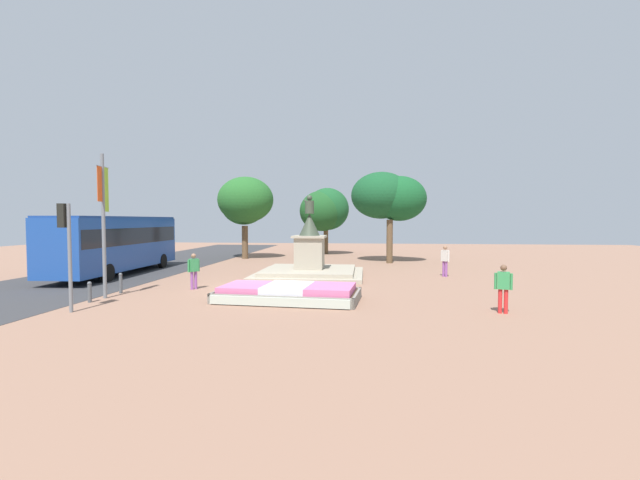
{
  "coord_description": "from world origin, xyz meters",
  "views": [
    {
      "loc": [
        4.7,
        -18.95,
        3.1
      ],
      "look_at": [
        2.65,
        0.86,
        2.16
      ],
      "focal_mm": 24.0,
      "sensor_mm": 36.0,
      "label": 1
    }
  ],
  "objects_px": {
    "traffic_light_near_crossing": "(66,236)",
    "pedestrian_crossing_plaza": "(194,269)",
    "flower_planter": "(288,293)",
    "statue_monument": "(310,262)",
    "city_bus": "(116,241)",
    "kerb_bollard_south": "(90,291)",
    "kerb_bollard_mid_a": "(121,283)",
    "banner_pole": "(104,218)",
    "pedestrian_with_handbag": "(445,259)",
    "pedestrian_near_planter": "(503,285)"
  },
  "relations": [
    {
      "from": "kerb_bollard_mid_a",
      "to": "statue_monument",
      "type": "bearing_deg",
      "value": 41.69
    },
    {
      "from": "kerb_bollard_south",
      "to": "pedestrian_crossing_plaza",
      "type": "bearing_deg",
      "value": 51.06
    },
    {
      "from": "flower_planter",
      "to": "banner_pole",
      "type": "relative_size",
      "value": 0.99
    },
    {
      "from": "flower_planter",
      "to": "statue_monument",
      "type": "relative_size",
      "value": 0.96
    },
    {
      "from": "pedestrian_near_planter",
      "to": "kerb_bollard_south",
      "type": "xyz_separation_m",
      "value": [
        -14.86,
        0.36,
        -0.52
      ]
    },
    {
      "from": "pedestrian_with_handbag",
      "to": "kerb_bollard_south",
      "type": "relative_size",
      "value": 2.15
    },
    {
      "from": "statue_monument",
      "to": "traffic_light_near_crossing",
      "type": "distance_m",
      "value": 12.38
    },
    {
      "from": "pedestrian_with_handbag",
      "to": "city_bus",
      "type": "bearing_deg",
      "value": -177.38
    },
    {
      "from": "banner_pole",
      "to": "city_bus",
      "type": "height_order",
      "value": "banner_pole"
    },
    {
      "from": "pedestrian_with_handbag",
      "to": "statue_monument",
      "type": "bearing_deg",
      "value": -177.02
    },
    {
      "from": "statue_monument",
      "to": "pedestrian_with_handbag",
      "type": "xyz_separation_m",
      "value": [
        7.41,
        0.39,
        0.24
      ]
    },
    {
      "from": "city_bus",
      "to": "pedestrian_with_handbag",
      "type": "xyz_separation_m",
      "value": [
        18.45,
        0.84,
        -0.91
      ]
    },
    {
      "from": "kerb_bollard_south",
      "to": "kerb_bollard_mid_a",
      "type": "height_order",
      "value": "kerb_bollard_mid_a"
    },
    {
      "from": "traffic_light_near_crossing",
      "to": "pedestrian_with_handbag",
      "type": "relative_size",
      "value": 2.14
    },
    {
      "from": "city_bus",
      "to": "kerb_bollard_south",
      "type": "height_order",
      "value": "city_bus"
    },
    {
      "from": "traffic_light_near_crossing",
      "to": "kerb_bollard_south",
      "type": "distance_m",
      "value": 2.74
    },
    {
      "from": "traffic_light_near_crossing",
      "to": "kerb_bollard_south",
      "type": "xyz_separation_m",
      "value": [
        -0.37,
        1.68,
        -2.14
      ]
    },
    {
      "from": "flower_planter",
      "to": "kerb_bollard_south",
      "type": "xyz_separation_m",
      "value": [
        -7.37,
        -1.13,
        0.14
      ]
    },
    {
      "from": "kerb_bollard_south",
      "to": "flower_planter",
      "type": "bearing_deg",
      "value": 8.72
    },
    {
      "from": "flower_planter",
      "to": "pedestrian_with_handbag",
      "type": "distance_m",
      "value": 10.63
    },
    {
      "from": "statue_monument",
      "to": "pedestrian_with_handbag",
      "type": "relative_size",
      "value": 3.43
    },
    {
      "from": "statue_monument",
      "to": "kerb_bollard_mid_a",
      "type": "relative_size",
      "value": 6.73
    },
    {
      "from": "pedestrian_near_planter",
      "to": "kerb_bollard_mid_a",
      "type": "xyz_separation_m",
      "value": [
        -14.83,
        2.38,
        -0.48
      ]
    },
    {
      "from": "city_bus",
      "to": "pedestrian_with_handbag",
      "type": "distance_m",
      "value": 18.49
    },
    {
      "from": "pedestrian_with_handbag",
      "to": "kerb_bollard_south",
      "type": "xyz_separation_m",
      "value": [
        -14.66,
        -8.83,
        -0.57
      ]
    },
    {
      "from": "banner_pole",
      "to": "kerb_bollard_south",
      "type": "xyz_separation_m",
      "value": [
        -0.06,
        -0.88,
        -2.74
      ]
    },
    {
      "from": "flower_planter",
      "to": "traffic_light_near_crossing",
      "type": "relative_size",
      "value": 1.55
    },
    {
      "from": "banner_pole",
      "to": "pedestrian_crossing_plaza",
      "type": "height_order",
      "value": "banner_pole"
    },
    {
      "from": "flower_planter",
      "to": "city_bus",
      "type": "relative_size",
      "value": 0.54
    },
    {
      "from": "pedestrian_with_handbag",
      "to": "pedestrian_near_planter",
      "type": "bearing_deg",
      "value": -88.78
    },
    {
      "from": "city_bus",
      "to": "flower_planter",
      "type": "bearing_deg",
      "value": -31.57
    },
    {
      "from": "traffic_light_near_crossing",
      "to": "kerb_bollard_mid_a",
      "type": "bearing_deg",
      "value": 95.32
    },
    {
      "from": "flower_planter",
      "to": "statue_monument",
      "type": "distance_m",
      "value": 7.33
    },
    {
      "from": "statue_monument",
      "to": "city_bus",
      "type": "bearing_deg",
      "value": -177.62
    },
    {
      "from": "pedestrian_near_planter",
      "to": "pedestrian_crossing_plaza",
      "type": "bearing_deg",
      "value": 163.09
    },
    {
      "from": "pedestrian_near_planter",
      "to": "kerb_bollard_south",
      "type": "height_order",
      "value": "pedestrian_near_planter"
    },
    {
      "from": "flower_planter",
      "to": "pedestrian_crossing_plaza",
      "type": "distance_m",
      "value": 5.21
    },
    {
      "from": "pedestrian_near_planter",
      "to": "statue_monument",
      "type": "bearing_deg",
      "value": 130.79
    },
    {
      "from": "statue_monument",
      "to": "kerb_bollard_mid_a",
      "type": "xyz_separation_m",
      "value": [
        -7.23,
        -6.44,
        -0.29
      ]
    },
    {
      "from": "statue_monument",
      "to": "pedestrian_near_planter",
      "type": "height_order",
      "value": "statue_monument"
    },
    {
      "from": "pedestrian_crossing_plaza",
      "to": "traffic_light_near_crossing",
      "type": "bearing_deg",
      "value": -114.84
    },
    {
      "from": "flower_planter",
      "to": "statue_monument",
      "type": "xyz_separation_m",
      "value": [
        -0.12,
        7.32,
        0.47
      ]
    },
    {
      "from": "city_bus",
      "to": "pedestrian_crossing_plaza",
      "type": "bearing_deg",
      "value": -35.68
    },
    {
      "from": "kerb_bollard_south",
      "to": "banner_pole",
      "type": "bearing_deg",
      "value": 85.98
    },
    {
      "from": "traffic_light_near_crossing",
      "to": "pedestrian_crossing_plaza",
      "type": "distance_m",
      "value": 5.76
    },
    {
      "from": "pedestrian_near_planter",
      "to": "pedestrian_crossing_plaza",
      "type": "relative_size",
      "value": 1.01
    },
    {
      "from": "banner_pole",
      "to": "kerb_bollard_south",
      "type": "bearing_deg",
      "value": -94.02
    },
    {
      "from": "banner_pole",
      "to": "pedestrian_crossing_plaza",
      "type": "xyz_separation_m",
      "value": [
        2.63,
        2.46,
        -2.24
      ]
    },
    {
      "from": "city_bus",
      "to": "kerb_bollard_south",
      "type": "distance_m",
      "value": 8.96
    },
    {
      "from": "kerb_bollard_south",
      "to": "traffic_light_near_crossing",
      "type": "bearing_deg",
      "value": -77.49
    }
  ]
}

